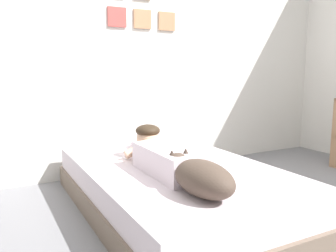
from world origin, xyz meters
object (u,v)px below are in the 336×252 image
Objects in this scene: pillow at (156,140)px; coffee_cup at (161,146)px; dog at (200,176)px; person_lying at (169,153)px; cell_phone at (217,180)px; bed at (176,188)px.

pillow is 0.17m from coffee_cup.
dog is (-0.34, -1.27, 0.05)m from pillow.
person_lying is 1.60× the size of dog.
coffee_cup is at bearing 84.87° from cell_phone.
pillow is at bearing 84.22° from cell_phone.
person_lying reaches higher than dog.
cell_phone reaches higher than bed.
dog is (-0.17, -0.58, 0.28)m from bed.
cell_phone is (0.12, -0.42, -0.10)m from person_lying.
bed is 2.26× the size of person_lying.
person_lying is 0.58m from dog.
coffee_cup is (0.31, 1.10, -0.07)m from dog.
pillow is 1.13m from cell_phone.
coffee_cup is at bearing -99.36° from pillow.
pillow is at bearing 76.01° from bed.
person_lying is at bearing -170.07° from bed.
bed is at bearing -103.99° from pillow.
dog is 0.28m from cell_phone.
cell_phone is at bearing -95.13° from coffee_cup.
bed is 0.29m from person_lying.
pillow reaches higher than coffee_cup.
bed is 3.61× the size of dog.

